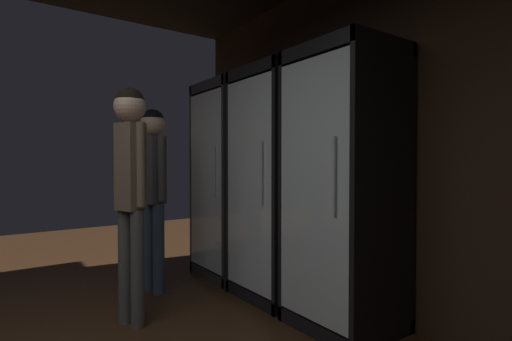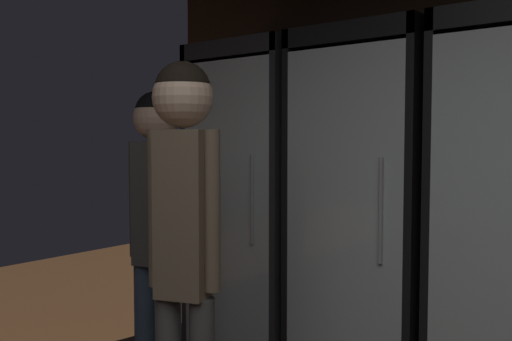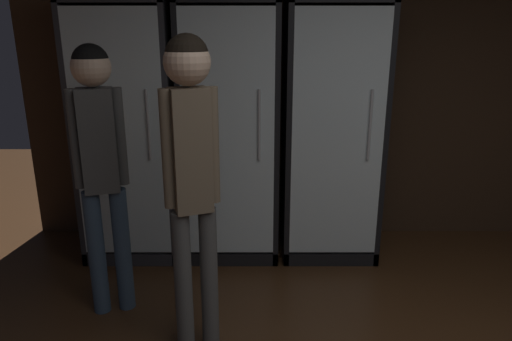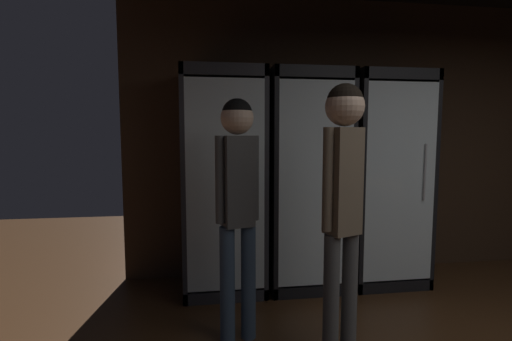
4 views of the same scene
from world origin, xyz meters
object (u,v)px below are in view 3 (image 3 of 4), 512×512
cooler_left (208,302)px  cooler_far_left (105,300)px  shopper_far (3,345)px  cooler_right (432,306)px  cooler_center (317,304)px  shopper_near (262,333)px

cooler_left → cooler_far_left: bearing=-179.9°
cooler_left → shopper_far: (-0.79, -1.21, -0.03)m
cooler_far_left → shopper_far: size_ratio=1.28×
cooler_right → shopper_far: size_ratio=1.28×
cooler_center → cooler_right: (0.78, 0.00, -0.00)m
cooler_right → cooler_center: bearing=-180.0°
cooler_center → cooler_right: size_ratio=1.00×
cooler_far_left → shopper_near: size_ratio=1.20×
cooler_left → cooler_right: 1.56m
shopper_far → cooler_center: bearing=37.6°
cooler_far_left → cooler_right: bearing=-0.0°
cooler_far_left → cooler_right: size_ratio=1.00×
cooler_far_left → cooler_left: same height
cooler_far_left → cooler_left: 0.78m
shopper_far → cooler_far_left: bearing=89.4°
cooler_far_left → shopper_far: bearing=-90.6°
cooler_right → shopper_far: 2.65m
cooler_far_left → cooler_right: 2.34m
shopper_near → cooler_left: bearing=113.1°
cooler_center → cooler_right: 0.78m
cooler_center → shopper_near: cooler_center is taller
cooler_far_left → shopper_far: (-0.01, -1.21, -0.03)m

